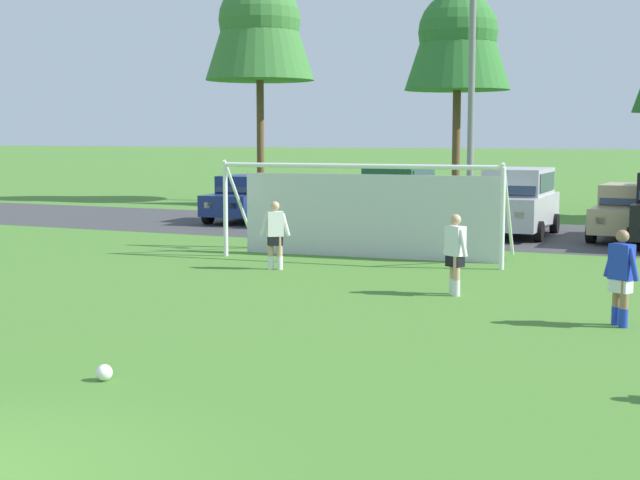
% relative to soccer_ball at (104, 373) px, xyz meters
% --- Properties ---
extents(ground_plane, '(400.00, 400.00, 0.00)m').
position_rel_soccer_ball_xyz_m(ground_plane, '(0.74, 11.29, -0.11)').
color(ground_plane, '#477A2D').
extents(parking_lot_strip, '(52.00, 8.40, 0.01)m').
position_rel_soccer_ball_xyz_m(parking_lot_strip, '(0.74, 20.00, -0.11)').
color(parking_lot_strip, '#3D3D3F').
rests_on(parking_lot_strip, ground).
extents(soccer_ball, '(0.22, 0.22, 0.22)m').
position_rel_soccer_ball_xyz_m(soccer_ball, '(0.00, 0.00, 0.00)').
color(soccer_ball, white).
rests_on(soccer_ball, ground).
extents(soccer_goal, '(7.55, 2.54, 2.57)m').
position_rel_soccer_ball_xyz_m(soccer_goal, '(-1.38, 12.71, 1.18)').
color(soccer_goal, white).
rests_on(soccer_goal, ground).
extents(player_midfield_center, '(0.66, 0.48, 1.64)m').
position_rel_soccer_ball_xyz_m(player_midfield_center, '(5.73, 6.46, 0.71)').
color(player_midfield_center, '#936B4C').
rests_on(player_midfield_center, ground).
extents(player_defender_far, '(0.65, 0.49, 1.64)m').
position_rel_soccer_ball_xyz_m(player_defender_far, '(2.32, 8.29, 0.71)').
color(player_defender_far, tan).
rests_on(player_defender_far, ground).
extents(player_winger_right, '(0.68, 0.46, 1.64)m').
position_rel_soccer_ball_xyz_m(player_winger_right, '(-2.63, 9.98, 0.71)').
color(player_winger_right, tan).
rests_on(player_winger_right, ground).
extents(parked_car_slot_far_left, '(2.27, 4.32, 1.72)m').
position_rel_soccer_ball_xyz_m(parked_car_slot_far_left, '(-9.30, 20.52, 0.77)').
color(parked_car_slot_far_left, navy).
rests_on(parked_car_slot_far_left, ground).
extents(parked_car_slot_left, '(2.08, 4.22, 1.72)m').
position_rel_soccer_ball_xyz_m(parked_car_slot_left, '(-6.37, 20.52, 0.77)').
color(parked_car_slot_left, silver).
rests_on(parked_car_slot_left, ground).
extents(parked_car_slot_center_left, '(2.30, 4.68, 2.16)m').
position_rel_soccer_ball_xyz_m(parked_car_slot_center_left, '(-3.38, 20.74, 1.00)').
color(parked_car_slot_center_left, '#194C2D').
rests_on(parked_car_slot_center_left, ground).
extents(parked_car_slot_center, '(2.21, 4.64, 2.16)m').
position_rel_soccer_ball_xyz_m(parked_car_slot_center, '(1.02, 19.80, 1.00)').
color(parked_car_slot_center, '#B2B2BC').
rests_on(parked_car_slot_center, ground).
extents(parked_car_slot_center_right, '(2.20, 4.28, 1.72)m').
position_rel_soccer_ball_xyz_m(parked_car_slot_center_right, '(4.43, 20.04, 0.77)').
color(parked_car_slot_center_right, tan).
rests_on(parked_car_slot_center_right, ground).
extents(tree_left_edge, '(5.27, 5.27, 14.05)m').
position_rel_soccer_ball_xyz_m(tree_left_edge, '(-14.02, 30.47, 9.56)').
color(tree_left_edge, brown).
rests_on(tree_left_edge, ground).
extents(tree_mid_left, '(4.68, 4.68, 12.48)m').
position_rel_soccer_ball_xyz_m(tree_mid_left, '(-4.23, 30.73, 8.48)').
color(tree_mid_left, brown).
rests_on(tree_mid_left, ground).
extents(street_lamp, '(2.00, 0.32, 7.65)m').
position_rel_soccer_ball_xyz_m(street_lamp, '(0.85, 15.27, 3.86)').
color(street_lamp, slate).
rests_on(street_lamp, ground).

